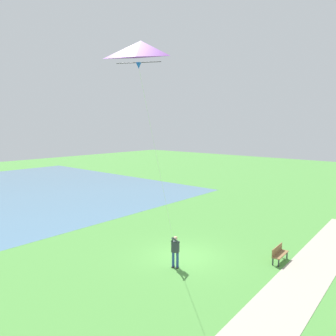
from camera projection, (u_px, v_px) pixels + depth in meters
The scene contains 5 objects.
ground_plane at pixel (184, 256), 18.53m from camera, with size 120.00×120.00×0.00m, color #4C8E3D.
walkway_path at pixel (276, 313), 12.90m from camera, with size 2.40×32.00×0.02m, color #ADA393.
person_kite_flyer at pixel (175, 249), 16.92m from camera, with size 0.49×0.63×1.83m.
flying_kite at pixel (141, 57), 11.89m from camera, with size 2.31×4.25×8.86m.
park_bench_near_walkway at pixel (279, 253), 17.74m from camera, with size 0.50×1.52×0.88m.
Camera 1 is at (-10.93, 13.94, 7.55)m, focal length 33.93 mm.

